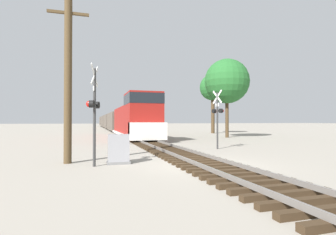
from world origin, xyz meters
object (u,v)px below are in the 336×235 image
object	(u,v)px
freight_train	(112,121)
tree_far_right	(227,81)
relay_cabinet	(119,149)
crossing_signal_far	(218,114)
crossing_signal_near	(94,108)
utility_pole	(68,79)
tree_mid_background	(213,88)

from	to	relation	value
freight_train	tree_far_right	bearing A→B (deg)	-72.64
tree_far_right	relay_cabinet	bearing A→B (deg)	-132.30
crossing_signal_far	crossing_signal_near	bearing A→B (deg)	106.44
freight_train	crossing_signal_near	xyz separation A→B (m)	(-4.56, -49.41, 0.60)
utility_pole	tree_mid_background	xyz separation A→B (m)	(19.39, 24.75, 3.31)
crossing_signal_near	utility_pole	distance (m)	2.10
crossing_signal_far	tree_far_right	xyz separation A→B (m)	(6.87, 11.01, 4.14)
relay_cabinet	tree_mid_background	bearing A→B (deg)	56.04
freight_train	crossing_signal_near	size ratio (longest dim) A/B	19.32
freight_train	tree_far_right	distance (m)	35.55
relay_cabinet	tree_far_right	xyz separation A→B (m)	(14.01, 15.40, 5.88)
crossing_signal_near	utility_pole	world-z (taller)	utility_pole
crossing_signal_near	tree_far_right	distance (m)	22.19
freight_train	relay_cabinet	distance (m)	49.18
crossing_signal_near	utility_pole	xyz separation A→B (m)	(-1.12, 1.17, 1.34)
freight_train	crossing_signal_far	world-z (taller)	freight_train
utility_pole	crossing_signal_near	bearing A→B (deg)	-46.37
crossing_signal_near	crossing_signal_far	distance (m)	9.49
freight_train	relay_cabinet	size ratio (longest dim) A/B	62.87
crossing_signal_near	utility_pole	bearing A→B (deg)	-117.93
crossing_signal_far	tree_far_right	bearing A→B (deg)	-45.63
freight_train	utility_pole	xyz separation A→B (m)	(-5.68, -48.24, 1.94)
crossing_signal_far	utility_pole	distance (m)	10.09
tree_far_right	crossing_signal_near	bearing A→B (deg)	-133.72
freight_train	tree_mid_background	xyz separation A→B (m)	(13.72, -23.48, 5.25)
utility_pole	tree_mid_background	world-z (taller)	tree_mid_background
relay_cabinet	tree_far_right	size ratio (longest dim) A/B	0.14
relay_cabinet	tree_mid_background	xyz separation A→B (m)	(17.21, 25.56, 6.45)
crossing_signal_near	tree_far_right	bearing A→B (deg)	154.73
tree_far_right	utility_pole	bearing A→B (deg)	-137.97
crossing_signal_far	tree_mid_background	world-z (taller)	tree_mid_background
crossing_signal_near	tree_mid_background	xyz separation A→B (m)	(18.28, 25.92, 4.65)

